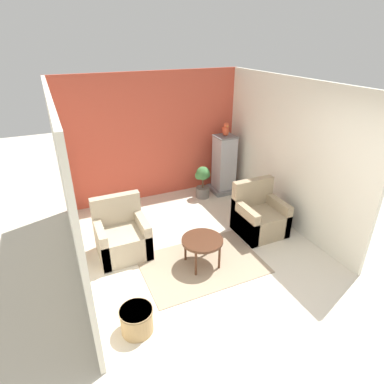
% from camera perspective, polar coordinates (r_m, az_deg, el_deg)
% --- Properties ---
extents(ground_plane, '(20.00, 20.00, 0.00)m').
position_cam_1_polar(ground_plane, '(4.38, 10.84, -20.88)').
color(ground_plane, beige).
rests_on(ground_plane, ground).
extents(wall_back_accent, '(3.76, 0.06, 2.57)m').
position_cam_1_polar(wall_back_accent, '(6.67, -6.82, 9.58)').
color(wall_back_accent, '#C64C38').
rests_on(wall_back_accent, ground_plane).
extents(wall_left, '(0.06, 3.74, 2.57)m').
position_cam_1_polar(wall_left, '(4.61, -21.43, 0.13)').
color(wall_left, silver).
rests_on(wall_left, ground_plane).
extents(wall_right, '(0.06, 3.74, 2.57)m').
position_cam_1_polar(wall_right, '(5.95, 16.59, 6.59)').
color(wall_right, silver).
rests_on(wall_right, ground_plane).
extents(area_rug, '(1.81, 1.24, 0.01)m').
position_cam_1_polar(area_rug, '(5.05, 1.77, -12.66)').
color(area_rug, gray).
rests_on(area_rug, ground_plane).
extents(coffee_table, '(0.62, 0.62, 0.46)m').
position_cam_1_polar(coffee_table, '(4.81, 1.84, -8.88)').
color(coffee_table, '#472819').
rests_on(coffee_table, ground_plane).
extents(armchair_left, '(0.77, 0.73, 0.91)m').
position_cam_1_polar(armchair_left, '(5.24, -12.34, -7.79)').
color(armchair_left, tan).
rests_on(armchair_left, ground_plane).
extents(armchair_right, '(0.77, 0.73, 0.91)m').
position_cam_1_polar(armchair_right, '(5.77, 11.83, -4.36)').
color(armchair_right, '#9E896B').
rests_on(armchair_right, ground_plane).
extents(birdcage, '(0.57, 0.57, 1.27)m').
position_cam_1_polar(birdcage, '(7.07, 5.71, 4.69)').
color(birdcage, slate).
rests_on(birdcage, ground_plane).
extents(parrot, '(0.13, 0.24, 0.29)m').
position_cam_1_polar(parrot, '(6.82, 6.00, 10.96)').
color(parrot, '#D14C2D').
rests_on(parrot, birdcage).
extents(potted_plant, '(0.32, 0.29, 0.70)m').
position_cam_1_polar(potted_plant, '(6.82, 1.92, 2.06)').
color(potted_plant, '#66605B').
rests_on(potted_plant, ground_plane).
extents(wicker_basket, '(0.40, 0.40, 0.32)m').
position_cam_1_polar(wicker_basket, '(4.09, -9.80, -21.44)').
color(wicker_basket, tan).
rests_on(wicker_basket, ground_plane).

